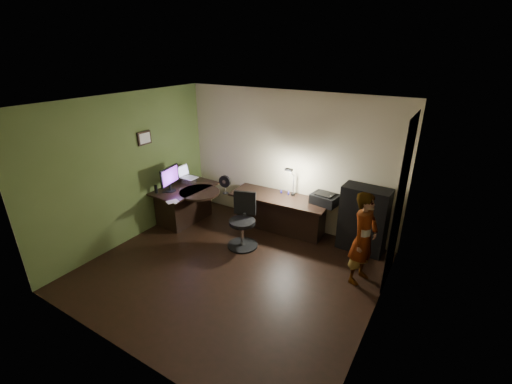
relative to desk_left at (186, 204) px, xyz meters
The scene contains 27 objects.
floor 2.11m from the desk_left, 28.07° to the right, with size 4.50×4.00×0.01m, color black.
ceiling 3.12m from the desk_left, 28.07° to the right, with size 4.50×4.00×0.01m, color silver.
wall_back 2.31m from the desk_left, 29.35° to the left, with size 4.50×0.01×2.70m, color tan.
wall_front 3.63m from the desk_left, 58.45° to the right, with size 4.50×0.01×2.70m, color tan.
wall_left 1.44m from the desk_left, 113.53° to the right, with size 0.01×4.00×2.70m, color tan.
wall_right 4.31m from the desk_left, 13.44° to the right, with size 0.01×4.00×2.70m, color tan.
green_wall_overlay 1.44m from the desk_left, 112.79° to the right, with size 0.00×4.00×2.70m, color #4F642F.
arched_doorway 4.18m from the desk_left, ahead, with size 0.01×0.90×2.60m, color black.
french_door 4.39m from the desk_left, 20.57° to the right, with size 0.02×0.92×2.10m, color white.
framed_picture 1.61m from the desk_left, 126.56° to the right, with size 0.04×0.30×0.25m, color black.
desk_left is the anchor object (origin of this frame).
desk_right 1.97m from the desk_left, 19.41° to the left, with size 1.93×0.68×0.72m, color black.
cabinet 3.56m from the desk_left, 13.09° to the left, with size 0.80×0.40×1.21m, color black.
laptop_stand 0.51m from the desk_left, 108.94° to the left, with size 0.25×0.21×0.11m, color silver.
laptop 0.67m from the desk_left, 108.94° to the left, with size 0.35×0.33×0.24m, color silver.
monitor 0.64m from the desk_left, 111.50° to the right, with size 0.11×0.56×0.37m, color black.
mouse 0.90m from the desk_left, 58.54° to the right, with size 0.06×0.08×0.03m, color silver.
phone 0.56m from the desk_left, 112.79° to the right, with size 0.06×0.13×0.01m, color black.
pen 0.41m from the desk_left, 98.33° to the right, with size 0.01×0.15×0.01m, color black.
speaker 0.73m from the desk_left, 118.55° to the right, with size 0.06×0.06×0.16m, color black.
notepad 0.81m from the desk_left, 65.17° to the right, with size 0.15×0.21×0.01m, color silver.
desk_fan 1.03m from the desk_left, 18.80° to the left, with size 0.24×0.13×0.38m, color black.
headphones 2.10m from the desk_left, 24.79° to the left, with size 0.20×0.08×0.10m, color navy.
printer 2.87m from the desk_left, 16.98° to the left, with size 0.48×0.37×0.21m, color black.
desk_lamp 2.32m from the desk_left, 22.58° to the left, with size 0.16×0.31×0.68m, color black.
office_chair 1.60m from the desk_left, ahead, with size 0.56×0.56×1.00m, color black.
person 3.71m from the desk_left, ahead, with size 0.53×0.35×1.49m, color #D8A88C.
Camera 1 is at (2.80, -3.79, 3.41)m, focal length 24.00 mm.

